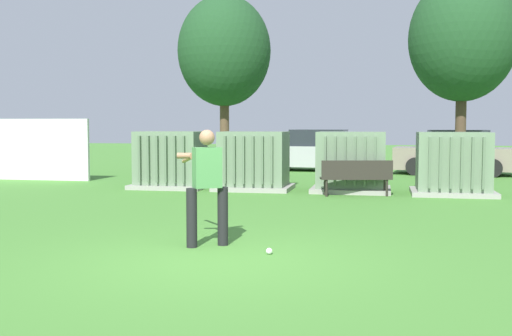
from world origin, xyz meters
TOP-DOWN VIEW (x-y plane):
  - ground_plane at (0.00, 0.00)m, footprint 96.00×96.00m
  - fence_panel at (-9.45, 10.50)m, footprint 4.80×0.12m
  - transformer_west at (-3.76, 8.98)m, footprint 2.10×1.70m
  - transformer_mid_west at (-1.32, 8.97)m, footprint 2.10×1.70m
  - transformer_mid_east at (1.37, 8.97)m, footprint 2.10×1.70m
  - transformer_east at (3.98, 8.77)m, footprint 2.10×1.70m
  - park_bench at (1.55, 7.92)m, footprint 1.84×0.78m
  - batter at (-0.40, 1.00)m, footprint 1.09×1.48m
  - sports_ball at (0.64, 0.56)m, footprint 0.09×0.09m
  - tree_left at (-3.61, 14.62)m, footprint 3.45×3.45m
  - tree_center_left at (4.78, 14.10)m, footprint 3.57×3.57m
  - parked_car_leftmost at (-0.36, 16.41)m, footprint 4.30×2.12m
  - parked_car_left_of_center at (4.78, 15.54)m, footprint 4.38×2.32m

SIDE VIEW (x-z plane):
  - ground_plane at x=0.00m, z-range 0.00..0.00m
  - sports_ball at x=0.64m, z-range 0.00..0.09m
  - park_bench at x=1.55m, z-range 0.08..0.99m
  - parked_car_leftmost at x=-0.36m, z-range -0.06..1.56m
  - parked_car_left_of_center at x=4.78m, z-range -0.06..1.56m
  - transformer_west at x=-3.76m, z-range -0.02..1.60m
  - transformer_mid_west at x=-1.32m, z-range -0.02..1.60m
  - transformer_mid_east at x=1.37m, z-range -0.02..1.60m
  - transformer_east at x=3.98m, z-range -0.02..1.60m
  - batter at x=-0.40m, z-range 0.11..1.85m
  - fence_panel at x=-9.45m, z-range 0.00..2.00m
  - tree_left at x=-3.61m, z-range 1.23..7.82m
  - tree_center_left at x=4.78m, z-range 1.27..8.10m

